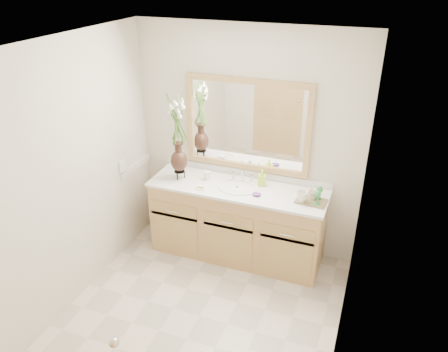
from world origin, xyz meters
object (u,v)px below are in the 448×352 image
at_px(soap_bottle, 262,178).
at_px(tray, 311,201).
at_px(flower_vase, 177,127).
at_px(tumbler, 207,175).

distance_m(soap_bottle, tray, 0.57).
bearing_deg(flower_vase, tumbler, 15.58).
height_order(flower_vase, tray, flower_vase).
bearing_deg(soap_bottle, flower_vase, 176.59).
bearing_deg(tray, flower_vase, -175.61).
xyz_separation_m(tumbler, tray, (1.12, -0.09, -0.04)).
distance_m(flower_vase, tray, 1.51).
distance_m(flower_vase, soap_bottle, 1.00).
relative_size(soap_bottle, tray, 0.53).
relative_size(flower_vase, tumbler, 9.34).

